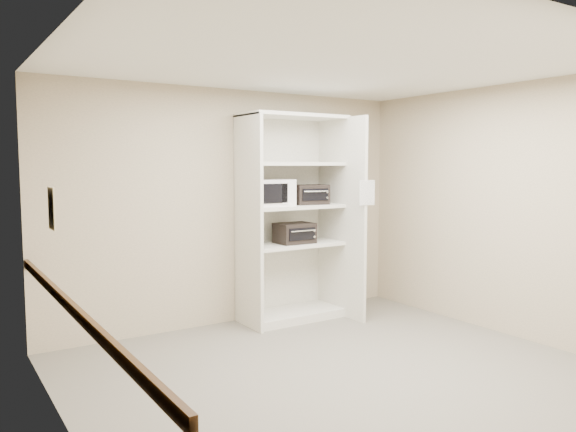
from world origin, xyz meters
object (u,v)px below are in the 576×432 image
microwave (269,193)px  toaster_oven_lower (294,233)px  toaster_oven_upper (309,194)px  shelving_unit (295,225)px

microwave → toaster_oven_lower: microwave is taller
toaster_oven_upper → toaster_oven_lower: toaster_oven_upper is taller
shelving_unit → toaster_oven_upper: (0.17, -0.04, 0.36)m
shelving_unit → toaster_oven_lower: size_ratio=5.66×
microwave → shelving_unit: bearing=-1.5°
shelving_unit → microwave: 0.53m
shelving_unit → toaster_oven_upper: shelving_unit is taller
shelving_unit → toaster_oven_lower: shelving_unit is taller
shelving_unit → microwave: (-0.36, 0.01, 0.39)m
microwave → toaster_oven_upper: (0.53, -0.04, -0.03)m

